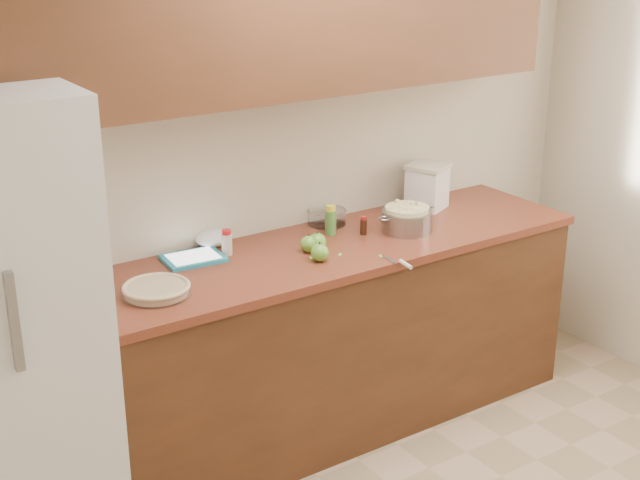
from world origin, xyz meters
TOP-DOWN VIEW (x-y plane):
  - room_shell at (0.00, 0.00)m, footprint 3.60×3.60m
  - counter_run at (0.00, 1.48)m, footprint 2.64×0.68m
  - upper_cabinets at (0.00, 1.63)m, footprint 2.60×0.34m
  - pie at (-0.81, 1.40)m, footprint 0.28×0.28m
  - colander at (0.49, 1.43)m, footprint 0.33×0.24m
  - flour_canister at (0.79, 1.65)m, footprint 0.25×0.25m
  - tablet at (-0.52, 1.66)m, footprint 0.27×0.22m
  - paring_knife at (0.20, 1.10)m, footprint 0.04×0.19m
  - lemon_bottle at (0.16, 1.60)m, footprint 0.05×0.05m
  - cinnamon_shaker at (-0.37, 1.63)m, footprint 0.05×0.05m
  - vanilla_bottle at (0.29, 1.51)m, footprint 0.03×0.03m
  - mixing_bowl at (0.23, 1.73)m, footprint 0.20×0.20m
  - paper_towel at (-0.36, 1.77)m, footprint 0.18×0.15m
  - apple_left at (-0.05, 1.46)m, footprint 0.08×0.08m
  - apple_center at (-0.01, 1.45)m, footprint 0.08×0.08m
  - apple_front at (-0.07, 1.34)m, footprint 0.08×0.08m
  - peel_a at (0.18, 1.24)m, footprint 0.03×0.03m
  - peel_b at (-0.08, 1.38)m, footprint 0.02×0.03m
  - peel_c at (0.04, 1.35)m, footprint 0.03×0.03m

SIDE VIEW (x-z plane):
  - counter_run at x=0.00m, z-range 0.00..0.92m
  - peel_a at x=0.18m, z-range 0.92..0.92m
  - peel_b at x=-0.08m, z-range 0.92..0.92m
  - peel_c at x=0.04m, z-range 0.92..0.92m
  - paring_knife at x=0.20m, z-range 0.92..0.94m
  - tablet at x=-0.52m, z-range 0.92..0.94m
  - pie at x=-0.81m, z-range 0.92..0.97m
  - paper_towel at x=-0.36m, z-range 0.92..0.99m
  - apple_left at x=-0.05m, z-range 0.91..1.00m
  - apple_front at x=-0.07m, z-range 0.91..1.01m
  - mixing_bowl at x=0.23m, z-range 0.92..1.00m
  - apple_center at x=-0.01m, z-range 0.91..1.01m
  - vanilla_bottle at x=0.29m, z-range 0.92..1.01m
  - cinnamon_shaker at x=-0.37m, z-range 0.92..1.03m
  - colander at x=0.49m, z-range 0.92..1.04m
  - lemon_bottle at x=0.16m, z-range 0.92..1.06m
  - flour_canister at x=0.79m, z-range 0.92..1.15m
  - room_shell at x=0.00m, z-range -0.50..3.10m
  - upper_cabinets at x=0.00m, z-range 1.60..2.30m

